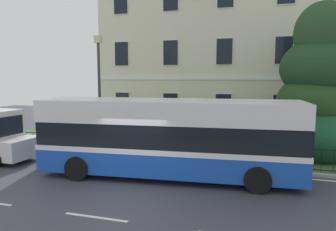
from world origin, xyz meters
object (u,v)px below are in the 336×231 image
georgian_townhouse (209,43)px  street_lamp_post (99,86)px  evergreen_tree (318,96)px  single_decker_bus (169,137)px

georgian_townhouse → street_lamp_post: georgian_townhouse is taller
georgian_townhouse → evergreen_tree: georgian_townhouse is taller
georgian_townhouse → street_lamp_post: (-3.87, -11.64, -3.22)m
street_lamp_post → single_decker_bus: bearing=-30.1°
georgian_townhouse → street_lamp_post: 12.68m
single_decker_bus → street_lamp_post: street_lamp_post is taller
georgian_townhouse → single_decker_bus: (0.64, -14.25, -5.18)m
single_decker_bus → evergreen_tree: bearing=36.0°
street_lamp_post → georgian_townhouse: bearing=71.6°
georgian_townhouse → evergreen_tree: (6.96, -8.85, -3.75)m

